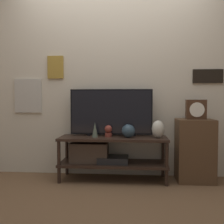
{
  "coord_description": "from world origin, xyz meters",
  "views": [
    {
      "loc": [
        0.24,
        -2.86,
        0.96
      ],
      "look_at": [
        -0.01,
        0.25,
        0.82
      ],
      "focal_mm": 42.0,
      "sensor_mm": 36.0,
      "label": 1
    }
  ],
  "objects": [
    {
      "name": "mantel_clock",
      "position": [
        0.97,
        0.26,
        0.85
      ],
      "size": [
        0.23,
        0.11,
        0.23
      ],
      "color": "#422819",
      "rests_on": "side_table"
    },
    {
      "name": "vase_round_glass",
      "position": [
        0.18,
        0.22,
        0.6
      ],
      "size": [
        0.16,
        0.16,
        0.16
      ],
      "color": "#2D4251",
      "rests_on": "media_console"
    },
    {
      "name": "ground_plane",
      "position": [
        0.0,
        0.0,
        0.0
      ],
      "size": [
        12.0,
        12.0,
        0.0
      ],
      "primitive_type": "plane",
      "color": "brown"
    },
    {
      "name": "wall_back",
      "position": [
        -0.0,
        0.52,
        1.35
      ],
      "size": [
        6.4,
        0.08,
        2.7
      ],
      "color": "beige",
      "rests_on": "ground_plane"
    },
    {
      "name": "vase_slim_bronze",
      "position": [
        -0.22,
        0.22,
        0.61
      ],
      "size": [
        0.07,
        0.07,
        0.18
      ],
      "color": "#4C5647",
      "rests_on": "media_console"
    },
    {
      "name": "vase_urn_stoneware",
      "position": [
        0.53,
        0.22,
        0.62
      ],
      "size": [
        0.15,
        0.14,
        0.21
      ],
      "color": "beige",
      "rests_on": "media_console"
    },
    {
      "name": "decorative_bust",
      "position": [
        -0.06,
        0.26,
        0.59
      ],
      "size": [
        0.09,
        0.09,
        0.14
      ],
      "color": "brown",
      "rests_on": "media_console"
    },
    {
      "name": "media_console",
      "position": [
        -0.1,
        0.25,
        0.33
      ],
      "size": [
        1.29,
        0.43,
        0.52
      ],
      "color": "black",
      "rests_on": "ground_plane"
    },
    {
      "name": "television",
      "position": [
        -0.03,
        0.35,
        0.82
      ],
      "size": [
        1.01,
        0.05,
        0.58
      ],
      "color": "black",
      "rests_on": "media_console"
    },
    {
      "name": "side_table",
      "position": [
        0.97,
        0.29,
        0.37
      ],
      "size": [
        0.42,
        0.36,
        0.74
      ],
      "color": "#513823",
      "rests_on": "ground_plane"
    }
  ]
}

